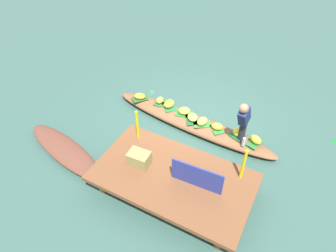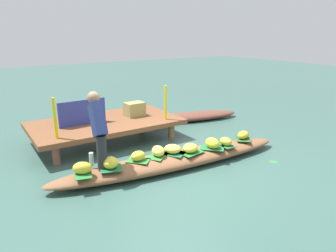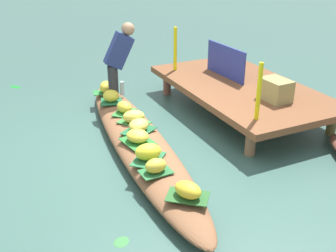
{
  "view_description": "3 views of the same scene",
  "coord_description": "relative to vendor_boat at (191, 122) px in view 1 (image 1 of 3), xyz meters",
  "views": [
    {
      "loc": [
        -2.19,
        5.36,
        5.18
      ],
      "look_at": [
        0.34,
        0.62,
        0.34
      ],
      "focal_mm": 31.69,
      "sensor_mm": 36.0,
      "label": 1
    },
    {
      "loc": [
        -2.96,
        -4.26,
        2.35
      ],
      "look_at": [
        0.22,
        0.58,
        0.59
      ],
      "focal_mm": 32.96,
      "sensor_mm": 36.0,
      "label": 2
    },
    {
      "loc": [
        4.7,
        -1.8,
        2.68
      ],
      "look_at": [
        0.4,
        0.26,
        0.47
      ],
      "focal_mm": 44.46,
      "sensor_mm": 36.0,
      "label": 3
    }
  ],
  "objects": [
    {
      "name": "canal_water",
      "position": [
        0.0,
        0.0,
        -0.13
      ],
      "size": [
        40.0,
        40.0,
        0.0
      ],
      "primitive_type": "plane",
      "color": "#36594F",
      "rests_on": "ground"
    },
    {
      "name": "leaf_mat_6",
      "position": [
        -0.33,
        0.07,
        0.13
      ],
      "size": [
        0.51,
        0.47,
        0.01
      ],
      "primitive_type": "cube",
      "rotation": [
        0.0,
        0.0,
        0.57
      ],
      "color": "#347834",
      "rests_on": "vendor_boat"
    },
    {
      "name": "moored_boat",
      "position": [
        2.21,
        2.28,
        -0.02
      ],
      "size": [
        2.63,
        1.21,
        0.22
      ],
      "primitive_type": "ellipsoid",
      "rotation": [
        0.0,
        0.0,
        -0.23
      ],
      "color": "brown",
      "rests_on": "ground"
    },
    {
      "name": "leaf_mat_0",
      "position": [
        -0.05,
        0.03,
        0.13
      ],
      "size": [
        0.51,
        0.54,
        0.01
      ],
      "primitive_type": "cube",
      "rotation": [
        0.0,
        0.0,
        2.15
      ],
      "color": "#1B5B31",
      "rests_on": "vendor_boat"
    },
    {
      "name": "dock_platform",
      "position": [
        -0.51,
        2.01,
        0.28
      ],
      "size": [
        3.2,
        1.8,
        0.46
      ],
      "color": "brown",
      "rests_on": "ground"
    },
    {
      "name": "leaf_mat_7",
      "position": [
        -1.24,
        0.04,
        0.13
      ],
      "size": [
        0.43,
        0.42,
        0.01
      ],
      "primitive_type": "cube",
      "rotation": [
        0.0,
        0.0,
        2.82
      ],
      "color": "#1C5E35",
      "rests_on": "vendor_boat"
    },
    {
      "name": "vendor_person",
      "position": [
        -1.33,
        0.23,
        0.82
      ],
      "size": [
        0.23,
        0.51,
        1.2
      ],
      "color": "#28282D",
      "rests_on": "vendor_boat"
    },
    {
      "name": "banana_bunch_2",
      "position": [
        1.61,
        -0.1,
        0.21
      ],
      "size": [
        0.36,
        0.31,
        0.16
      ],
      "primitive_type": "ellipsoid",
      "rotation": [
        0.0,
        0.0,
        0.38
      ],
      "color": "gold",
      "rests_on": "vendor_boat"
    },
    {
      "name": "railing_post_west",
      "position": [
        -1.71,
        1.41,
        0.72
      ],
      "size": [
        0.06,
        0.06,
        0.76
      ],
      "primitive_type": "cylinder",
      "color": "yellow",
      "rests_on": "dock_platform"
    },
    {
      "name": "leaf_mat_2",
      "position": [
        1.61,
        -0.1,
        0.13
      ],
      "size": [
        0.48,
        0.5,
        0.01
      ],
      "primitive_type": "cube",
      "rotation": [
        0.0,
        0.0,
        0.89
      ],
      "color": "#265A27",
      "rests_on": "vendor_boat"
    },
    {
      "name": "drifting_plant_1",
      "position": [
        -3.4,
        -1.19,
        -0.12
      ],
      "size": [
        0.29,
        0.25,
        0.01
      ],
      "primitive_type": "ellipsoid",
      "rotation": [
        0.0,
        0.0,
        0.57
      ],
      "color": "#157C25",
      "rests_on": "ground"
    },
    {
      "name": "banana_bunch_1",
      "position": [
        1.03,
        -0.2,
        0.21
      ],
      "size": [
        0.21,
        0.27,
        0.16
      ],
      "primitive_type": "ellipsoid",
      "rotation": [
        0.0,
        0.0,
        1.66
      ],
      "color": "gold",
      "rests_on": "vendor_boat"
    },
    {
      "name": "banana_bunch_0",
      "position": [
        -0.05,
        0.03,
        0.21
      ],
      "size": [
        0.39,
        0.39,
        0.16
      ],
      "primitive_type": "ellipsoid",
      "rotation": [
        0.0,
        0.0,
        2.32
      ],
      "color": "#F9D551",
      "rests_on": "vendor_boat"
    },
    {
      "name": "banana_bunch_5",
      "position": [
        -1.68,
        0.09,
        0.23
      ],
      "size": [
        0.35,
        0.3,
        0.19
      ],
      "primitive_type": "ellipsoid",
      "rotation": [
        0.0,
        0.0,
        5.8
      ],
      "color": "gold",
      "rests_on": "vendor_boat"
    },
    {
      "name": "produce_crate",
      "position": [
        0.25,
        2.06,
        0.5
      ],
      "size": [
        0.46,
        0.34,
        0.32
      ],
      "primitive_type": "cube",
      "rotation": [
        0.0,
        0.0,
        0.06
      ],
      "color": "#93874E",
      "rests_on": "dock_platform"
    },
    {
      "name": "leaf_mat_8",
      "position": [
        0.25,
        -0.1,
        0.13
      ],
      "size": [
        0.47,
        0.4,
        0.01
      ],
      "primitive_type": "cube",
      "rotation": [
        0.0,
        0.0,
        0.16
      ],
      "color": "#27722D",
      "rests_on": "vendor_boat"
    },
    {
      "name": "water_bottle",
      "position": [
        -1.46,
        0.31,
        0.24
      ],
      "size": [
        0.07,
        0.07,
        0.23
      ],
      "primitive_type": "cylinder",
      "color": "silver",
      "rests_on": "vendor_boat"
    },
    {
      "name": "market_banner",
      "position": [
        -1.01,
        2.01,
        0.6
      ],
      "size": [
        1.03,
        0.08,
        0.53
      ],
      "primitive_type": "cube",
      "rotation": [
        0.0,
        0.0,
        0.05
      ],
      "color": "navy",
      "rests_on": "dock_platform"
    },
    {
      "name": "leaf_mat_3",
      "position": [
        0.73,
        -0.16,
        0.13
      ],
      "size": [
        0.52,
        0.52,
        0.01
      ],
      "primitive_type": "cube",
      "rotation": [
        0.0,
        0.0,
        2.36
      ],
      "color": "#25673A",
      "rests_on": "vendor_boat"
    },
    {
      "name": "banana_bunch_3",
      "position": [
        0.73,
        -0.16,
        0.23
      ],
      "size": [
        0.27,
        0.34,
        0.19
      ],
      "primitive_type": "ellipsoid",
      "rotation": [
        0.0,
        0.0,
        4.58
      ],
      "color": "yellow",
      "rests_on": "vendor_boat"
    },
    {
      "name": "leaf_mat_5",
      "position": [
        -1.68,
        0.09,
        0.13
      ],
      "size": [
        0.34,
        0.46,
        0.01
      ],
      "primitive_type": "cube",
      "rotation": [
        0.0,
        0.0,
        1.32
      ],
      "color": "#277432",
      "rests_on": "vendor_boat"
    },
    {
      "name": "drifting_plant_0",
      "position": [
        1.68,
        -0.85,
        -0.12
      ],
      "size": [
        0.21,
        0.22,
        0.01
      ],
      "primitive_type": "ellipsoid",
      "rotation": [
        0.0,
        0.0,
        2.21
      ],
      "color": "#36773B",
      "rests_on": "ground"
    },
    {
      "name": "banana_bunch_4",
      "position": [
        -0.72,
        0.07,
        0.22
      ],
      "size": [
        0.3,
        0.24,
        0.17
      ],
      "primitive_type": "ellipsoid",
      "rotation": [
        0.0,
        0.0,
        3.31
      ],
      "color": "gold",
      "rests_on": "vendor_boat"
    },
    {
      "name": "leaf_mat_1",
      "position": [
        1.03,
        -0.2,
        0.13
      ],
      "size": [
        0.25,
        0.36,
        0.01
      ],
      "primitive_type": "cube",
      "rotation": [
        0.0,
        0.0,
        1.6
      ],
      "color": "#266533",
      "rests_on": "vendor_boat"
    },
    {
      "name": "railing_post_east",
      "position": [
        0.69,
        1.41,
        0.72
      ],
      "size": [
        0.06,
        0.06,
        0.76
      ],
      "primitive_type": "cylinder",
      "color": "yellow",
      "rests_on": "dock_platform"
    },
    {
      "name": "banana_bunch_8",
      "position": [
        0.25,
        -0.1,
        0.21
      ],
      "size": [
        0.38,
        0.36,
        0.16
      ],
      "primitive_type": "ellipsoid",
      "rotation": [
        0.0,
        0.0,
        0.44
      ],
      "color": "yellow",
      "rests_on": "vendor_boat"
    },
    {
      "name": "banana_bunch_7",
      "position": [
        -1.24,
        0.04,
        0.23
      ],
      "size": [
        0.32,
        0.33,
        0.19
      ],
      "primitive_type": "ellipsoid",
      "rotation": [
        0.0,
        0.0,
        5.88
      ],
      "color": "yellow",
      "rests_on": "vendor_boat"
    },
    {
      "name": "leaf_mat_4",
      "position": [
        -0.72,
        0.07,
        0.13
      ],
      "size": [
        0.45,
        0.45,
        0.01
      ],
      "primitive_type": "cube",
      "rotation": [
        0.0,
        0.0,
        2.34
      ],
      "color": "#2F7D33",
      "rests_on": "vendor_boat"
    },
    {
      "name": "vendor_boat",
      "position": [
        0.0,
        0.0,
        0.0
      ],
      "size": [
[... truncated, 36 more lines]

